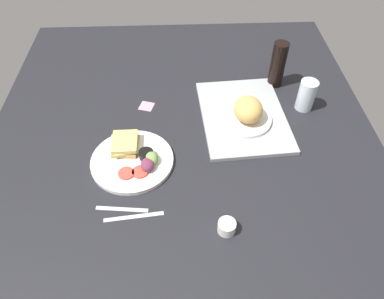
% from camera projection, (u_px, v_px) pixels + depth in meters
% --- Properties ---
extents(ground_plane, '(1.90, 1.50, 0.03)m').
position_uv_depth(ground_plane, '(184.00, 156.00, 1.34)').
color(ground_plane, black).
extents(serving_tray, '(0.47, 0.36, 0.02)m').
position_uv_depth(serving_tray, '(243.00, 116.00, 1.45)').
color(serving_tray, '#9EA0A3').
rests_on(serving_tray, ground_plane).
extents(bread_plate_near, '(0.21, 0.21, 0.10)m').
position_uv_depth(bread_plate_near, '(247.00, 113.00, 1.39)').
color(bread_plate_near, white).
rests_on(bread_plate_near, serving_tray).
extents(plate_with_salad, '(0.30, 0.30, 0.05)m').
position_uv_depth(plate_with_salad, '(133.00, 158.00, 1.29)').
color(plate_with_salad, white).
rests_on(plate_with_salad, ground_plane).
extents(drinking_glass, '(0.07, 0.07, 0.13)m').
position_uv_depth(drinking_glass, '(306.00, 95.00, 1.45)').
color(drinking_glass, silver).
rests_on(drinking_glass, ground_plane).
extents(soda_bottle, '(0.06, 0.06, 0.20)m').
position_uv_depth(soda_bottle, '(278.00, 65.00, 1.54)').
color(soda_bottle, black).
rests_on(soda_bottle, ground_plane).
extents(espresso_cup, '(0.06, 0.06, 0.04)m').
position_uv_depth(espresso_cup, '(227.00, 227.00, 1.10)').
color(espresso_cup, silver).
rests_on(espresso_cup, ground_plane).
extents(fork, '(0.03, 0.17, 0.01)m').
position_uv_depth(fork, '(122.00, 209.00, 1.16)').
color(fork, '#B7B7BC').
rests_on(fork, ground_plane).
extents(knife, '(0.03, 0.19, 0.01)m').
position_uv_depth(knife, '(134.00, 217.00, 1.14)').
color(knife, '#B7B7BC').
rests_on(knife, ground_plane).
extents(sticky_note, '(0.07, 0.07, 0.00)m').
position_uv_depth(sticky_note, '(146.00, 106.00, 1.51)').
color(sticky_note, pink).
rests_on(sticky_note, ground_plane).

